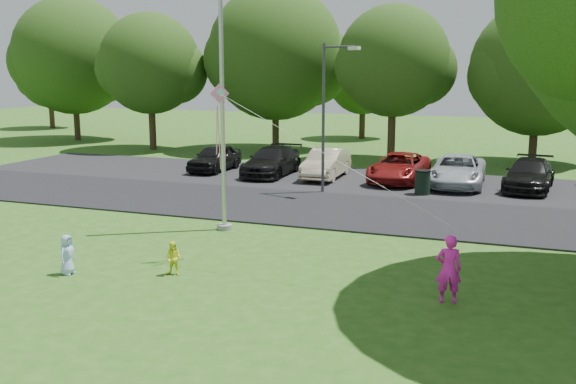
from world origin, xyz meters
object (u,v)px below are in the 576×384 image
(flagpole, at_px, (222,101))
(kite, at_px, (226,114))
(street_lamp, at_px, (328,105))
(child_blue, at_px, (67,255))
(trash_can, at_px, (423,183))
(woman, at_px, (449,269))
(child_yellow, at_px, (174,258))

(flagpole, xyz_separation_m, kite, (1.60, -3.06, -0.16))
(street_lamp, distance_m, child_blue, 13.42)
(flagpole, bearing_deg, trash_can, 56.94)
(child_blue, bearing_deg, flagpole, -17.38)
(child_blue, bearing_deg, woman, -82.51)
(child_yellow, relative_size, kite, 0.14)
(kite, bearing_deg, child_yellow, -151.79)
(flagpole, height_order, kite, flagpole)
(woman, distance_m, child_blue, 9.45)
(child_yellow, bearing_deg, kite, 60.39)
(child_yellow, distance_m, child_blue, 2.73)
(flagpole, distance_m, woman, 9.40)
(flagpole, height_order, child_blue, flagpole)
(flagpole, distance_m, street_lamp, 7.19)
(child_yellow, distance_m, kite, 4.01)
(flagpole, relative_size, kite, 1.55)
(child_blue, bearing_deg, child_yellow, -71.49)
(woman, bearing_deg, child_yellow, -10.02)
(flagpole, bearing_deg, child_yellow, -79.71)
(kite, bearing_deg, street_lamp, 53.46)
(street_lamp, relative_size, child_blue, 5.98)
(flagpole, xyz_separation_m, child_blue, (-1.72, -5.61, -3.65))
(kite, bearing_deg, trash_can, 34.20)
(kite, bearing_deg, child_blue, 179.71)
(street_lamp, distance_m, kite, 10.11)
(woman, distance_m, kite, 6.95)
(flagpole, height_order, street_lamp, flagpole)
(street_lamp, bearing_deg, kite, -70.79)
(kite, bearing_deg, flagpole, 79.89)
(street_lamp, bearing_deg, trash_can, 32.06)
(street_lamp, bearing_deg, flagpole, -83.17)
(trash_can, distance_m, kite, 12.14)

